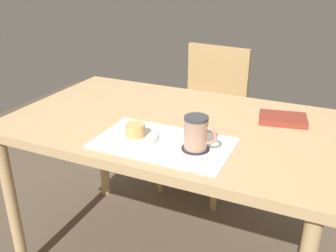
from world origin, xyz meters
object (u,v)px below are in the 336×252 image
dining_table (171,137)px  pastry_plate (136,137)px  small_book (283,119)px  pastry (135,130)px  wooden_chair (207,113)px  coffee_mug (197,133)px

dining_table → pastry_plate: (-0.04, -0.22, 0.08)m
dining_table → small_book: bearing=21.8°
pastry → dining_table: bearing=80.4°
dining_table → small_book: 0.45m
dining_table → pastry: bearing=-99.6°
dining_table → small_book: (0.41, 0.16, 0.09)m
wooden_chair → pastry: size_ratio=12.30×
pastry → small_book: 0.59m
small_book → wooden_chair: bearing=120.7°
wooden_chair → coffee_mug: wooden_chair is taller
dining_table → small_book: small_book is taller
pastry_plate → small_book: size_ratio=0.87×
dining_table → small_book: size_ratio=7.06×
dining_table → coffee_mug: bearing=-48.1°
pastry_plate → pastry: pastry is taller
pastry → small_book: size_ratio=0.38×
pastry_plate → coffee_mug: coffee_mug is taller
wooden_chair → pastry: (0.05, -0.94, 0.29)m
wooden_chair → pastry: 0.99m
dining_table → pastry: (-0.04, -0.22, 0.11)m
pastry_plate → small_book: bearing=40.7°
pastry_plate → small_book: 0.59m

